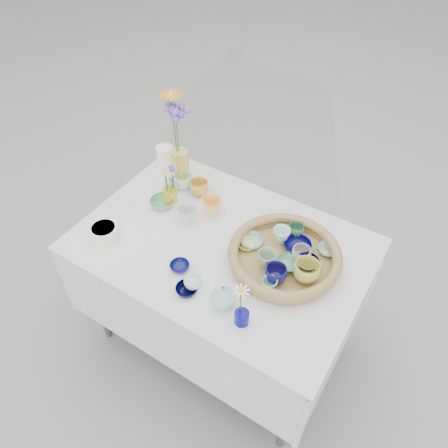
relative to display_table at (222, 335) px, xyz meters
The scene contains 34 objects.
ground 0.00m from the display_table, ahead, with size 80.00×80.00×0.00m, color #989890.
display_table is the anchor object (origin of this frame).
wicker_tray 0.85m from the display_table, 10.12° to the left, with size 0.47×0.47×0.08m, color olive, non-canonical shape.
tray_ceramic_0 0.87m from the display_table, 23.54° to the left, with size 0.12×0.12×0.04m, color #060547.
tray_ceramic_1 0.89m from the display_table, 10.64° to the left, with size 0.10×0.10×0.03m, color #01042E.
tray_ceramic_2 0.92m from the display_table, ahead, with size 0.11×0.11×0.09m, color #DAC94E.
tray_ceramic_3 0.86m from the display_table, ahead, with size 0.10×0.10×0.03m, color #4FA97B.
tray_ceramic_4 0.85m from the display_table, ahead, with size 0.08×0.08×0.07m, color #85A686.
tray_ceramic_5 0.81m from the display_table, 24.05° to the left, with size 0.10×0.10×0.03m, color #95BBB7.
tray_ceramic_6 0.86m from the display_table, 32.06° to the left, with size 0.08×0.08×0.07m, color #CAF5DF.
tray_ceramic_7 0.89m from the display_table, 14.53° to the left, with size 0.08×0.08×0.06m, color beige.
tray_ceramic_8 0.92m from the display_table, 24.19° to the left, with size 0.09×0.09×0.03m, color #97BFD5.
tray_ceramic_9 0.87m from the display_table, 12.32° to the right, with size 0.09×0.09×0.07m, color #151156.
tray_ceramic_10 0.80m from the display_table, 14.65° to the left, with size 0.08×0.08×0.03m, color #F5ED6E.
tray_ceramic_11 0.87m from the display_table, 22.06° to the right, with size 0.06×0.06×0.06m, color #75B5B1.
tray_ceramic_12 0.88m from the display_table, 38.55° to the left, with size 0.07×0.07×0.06m, color #376F4B.
loose_ceramic_0 0.88m from the display_table, 140.61° to the left, with size 0.10×0.10×0.07m, color gold.
loose_ceramic_1 0.83m from the display_table, 135.56° to the left, with size 0.09×0.09×0.09m, color #FFC25D.
loose_ceramic_2 0.87m from the display_table, behind, with size 0.12×0.12×0.04m, color #54A279.
loose_ceramic_3 0.83m from the display_table, behind, with size 0.09×0.09×0.08m, color silver.
loose_ceramic_4 0.81m from the display_table, 108.62° to the right, with size 0.08×0.08×0.03m, color #070E4B.
loose_ceramic_5 0.91m from the display_table, 149.24° to the left, with size 0.10×0.10×0.08m, color silver.
loose_ceramic_6 0.83m from the display_table, 85.48° to the right, with size 0.09×0.09×0.03m, color black.
fluted_bowl 0.95m from the display_table, 151.64° to the right, with size 0.12×0.12×0.06m, color white, non-canonical shape.
bud_vase_paleblue 0.86m from the display_table, 83.17° to the right, with size 0.07×0.07×0.11m, color #C5EDFA, non-canonical shape.
bud_vase_seafoam 0.88m from the display_table, 56.21° to the right, with size 0.10×0.10×0.10m, color #A4D4D0.
bud_vase_cobalt 0.89m from the display_table, 46.70° to the right, with size 0.06×0.06×0.06m, color #020370.
single_daisy 0.96m from the display_table, 47.12° to the right, with size 0.07×0.07×0.13m, color white, non-canonical shape.
tall_vase_yellow 0.99m from the display_table, 146.81° to the left, with size 0.09×0.09×0.16m, color #EFC84B.
gerbera 1.20m from the display_table, 147.92° to the left, with size 0.12×0.12×0.32m, color orange, non-canonical shape.
hydrangea 1.16m from the display_table, 146.85° to the left, with size 0.09×0.09×0.30m, color #7760BE, non-canonical shape.
white_pitcher 1.04m from the display_table, 150.46° to the left, with size 0.13×0.09×0.12m, color white, non-canonical shape.
daisy_cup 0.88m from the display_table, 163.96° to the left, with size 0.07×0.07×0.07m, color gold.
daisy_posy 0.99m from the display_table, 163.80° to the left, with size 0.08×0.08×0.16m, color silver, non-canonical shape.
Camera 1 is at (0.71, -1.09, 2.18)m, focal length 35.00 mm.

